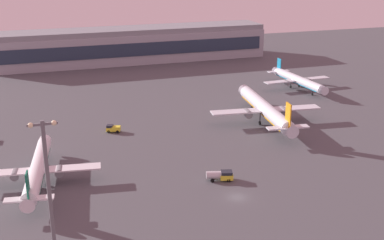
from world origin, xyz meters
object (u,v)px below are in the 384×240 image
Objects in this scene: airplane_far_stand at (298,80)px; apron_light_east at (48,185)px; fuel_truck at (221,175)px; baggage_tractor at (113,128)px; airplane_terminal_side at (37,169)px; airplane_mid_apron at (265,109)px.

apron_light_east is at bearing 39.76° from airplane_far_stand.
apron_light_east reaches higher than fuel_truck.
apron_light_east is (-21.28, -62.64, 13.71)m from baggage_tractor.
apron_light_east reaches higher than airplane_terminal_side.
airplane_far_stand reaches higher than baggage_tractor.
airplane_mid_apron is 6.84× the size of fuel_truck.
airplane_terminal_side is at bearing 26.86° from airplane_far_stand.
baggage_tractor is at bearing -140.26° from fuel_truck.
fuel_truck is (-29.20, -35.13, -3.03)m from airplane_mid_apron.
airplane_terminal_side is 42.69m from fuel_truck.
airplane_terminal_side is 0.82× the size of airplane_mid_apron.
airplane_mid_apron is 45.16m from airplane_far_stand.
fuel_truck is 46.75m from apron_light_east.
airplane_mid_apron is 45.79m from fuel_truck.
airplane_far_stand is 1.39× the size of apron_light_east.
airplane_mid_apron reaches higher than airplane_far_stand.
airplane_terminal_side is 1.43× the size of apron_light_east.
airplane_far_stand is at bearing 54.21° from airplane_mid_apron.
apron_light_east is at bearing -45.61° from fuel_truck.
airplane_terminal_side is at bearing 162.46° from baggage_tractor.
fuel_truck is (18.13, -41.44, 0.19)m from baggage_tractor.
airplane_far_stand is 134.14m from apron_light_east.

